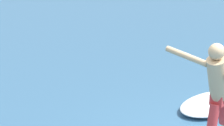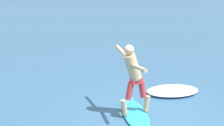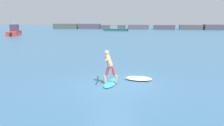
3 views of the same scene
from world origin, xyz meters
name	(u,v)px [view 2 (image 2 of 3)]	position (x,y,z in m)	size (l,w,h in m)	color
ground_plane	(147,121)	(0.00, 0.00, 0.00)	(200.00, 200.00, 0.00)	#376386
surfboard	(135,114)	(-0.19, 0.35, 0.04)	(0.79, 1.97, 0.22)	#2DA1C9
surfer	(133,74)	(-0.27, 0.31, 1.13)	(0.80, 1.66, 1.77)	tan
wave_foam_at_tail	(172,91)	(1.30, 1.39, 0.08)	(1.61, 1.02, 0.16)	white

